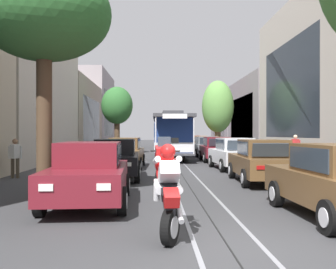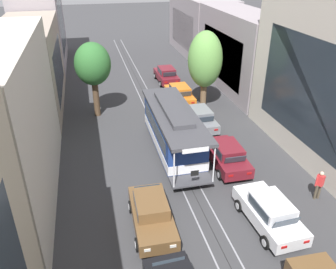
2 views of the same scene
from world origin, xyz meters
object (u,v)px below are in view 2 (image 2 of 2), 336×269
object	(u,v)px
parked_car_white_mid_right	(270,212)
parked_car_orange_sixth_right	(180,94)
parked_car_maroon_fourth_right	(227,155)
street_tree_kerb_left_second	(93,65)
cable_car_trolley	(173,129)
street_tree_kerb_right_second	(205,60)
parked_car_grey_fifth_right	(199,118)
pedestrian_on_left_pavement	(319,184)
parked_car_maroon_far_right	(166,75)
parked_car_brown_mid_left	(152,213)

from	to	relation	value
parked_car_white_mid_right	parked_car_orange_sixth_right	xyz separation A→B (m)	(-0.04, 16.33, 0.00)
parked_car_maroon_fourth_right	street_tree_kerb_left_second	world-z (taller)	street_tree_kerb_left_second
cable_car_trolley	street_tree_kerb_right_second	bearing A→B (deg)	56.86
parked_car_grey_fifth_right	pedestrian_on_left_pavement	distance (m)	10.44
parked_car_grey_fifth_right	parked_car_maroon_far_right	xyz separation A→B (m)	(0.00, 10.84, 0.00)
parked_car_white_mid_right	parked_car_brown_mid_left	bearing A→B (deg)	167.39
pedestrian_on_left_pavement	parked_car_maroon_far_right	bearing A→B (deg)	99.67
parked_car_orange_sixth_right	parked_car_maroon_far_right	distance (m)	5.61
cable_car_trolley	street_tree_kerb_left_second	bearing A→B (deg)	122.44
parked_car_maroon_fourth_right	cable_car_trolley	world-z (taller)	cable_car_trolley
parked_car_white_mid_right	parked_car_orange_sixth_right	world-z (taller)	same
street_tree_kerb_left_second	cable_car_trolley	size ratio (longest dim) A/B	0.66
parked_car_brown_mid_left	parked_car_maroon_far_right	bearing A→B (deg)	74.81
parked_car_orange_sixth_right	pedestrian_on_left_pavement	size ratio (longest dim) A/B	2.52
parked_car_orange_sixth_right	parked_car_maroon_fourth_right	bearing A→B (deg)	-89.70
parked_car_white_mid_right	parked_car_orange_sixth_right	size ratio (longest dim) A/B	1.01
parked_car_white_mid_right	pedestrian_on_left_pavement	xyz separation A→B (m)	(3.59, 1.28, 0.19)
street_tree_kerb_left_second	pedestrian_on_left_pavement	distance (m)	18.04
street_tree_kerb_left_second	street_tree_kerb_right_second	bearing A→B (deg)	-2.87
parked_car_maroon_fourth_right	cable_car_trolley	size ratio (longest dim) A/B	0.48
parked_car_orange_sixth_right	street_tree_kerb_left_second	bearing A→B (deg)	-171.49
street_tree_kerb_right_second	pedestrian_on_left_pavement	bearing A→B (deg)	-81.79
parked_car_maroon_fourth_right	parked_car_grey_fifth_right	distance (m)	5.62
parked_car_white_mid_right	parked_car_grey_fifth_right	xyz separation A→B (m)	(0.06, 11.10, 0.00)
parked_car_maroon_fourth_right	street_tree_kerb_right_second	xyz separation A→B (m)	(1.63, 9.30, 3.36)
parked_car_brown_mid_left	parked_car_maroon_fourth_right	world-z (taller)	same
parked_car_brown_mid_left	cable_car_trolley	world-z (taller)	cable_car_trolley
parked_car_grey_fifth_right	parked_car_brown_mid_left	bearing A→B (deg)	-119.68
parked_car_grey_fifth_right	pedestrian_on_left_pavement	bearing A→B (deg)	-70.26
parked_car_white_mid_right	parked_car_maroon_fourth_right	distance (m)	5.48
parked_car_maroon_fourth_right	pedestrian_on_left_pavement	distance (m)	5.52
pedestrian_on_left_pavement	parked_car_orange_sixth_right	bearing A→B (deg)	103.57
cable_car_trolley	parked_car_maroon_far_right	bearing A→B (deg)	78.44
parked_car_brown_mid_left	parked_car_white_mid_right	xyz separation A→B (m)	(5.55, -1.24, 0.00)
street_tree_kerb_left_second	cable_car_trolley	distance (m)	8.94
parked_car_brown_mid_left	cable_car_trolley	xyz separation A→B (m)	(2.77, 6.77, 0.86)
parked_car_brown_mid_left	cable_car_trolley	size ratio (longest dim) A/B	0.48
parked_car_grey_fifth_right	parked_car_maroon_far_right	distance (m)	10.84
parked_car_orange_sixth_right	pedestrian_on_left_pavement	distance (m)	15.49
parked_car_white_mid_right	parked_car_maroon_far_right	distance (m)	21.93
parked_car_maroon_far_right	street_tree_kerb_left_second	size ratio (longest dim) A/B	0.73
parked_car_maroon_fourth_right	parked_car_orange_sixth_right	world-z (taller)	same
parked_car_maroon_fourth_right	parked_car_orange_sixth_right	distance (m)	10.85
parked_car_maroon_fourth_right	parked_car_grey_fifth_right	size ratio (longest dim) A/B	1.00
parked_car_brown_mid_left	parked_car_orange_sixth_right	xyz separation A→B (m)	(5.51, 15.09, 0.00)
parked_car_maroon_far_right	pedestrian_on_left_pavement	distance (m)	20.96
cable_car_trolley	parked_car_brown_mid_left	bearing A→B (deg)	-112.27
street_tree_kerb_right_second	cable_car_trolley	bearing A→B (deg)	-123.14
parked_car_white_mid_right	street_tree_kerb_left_second	size ratio (longest dim) A/B	0.74
parked_car_orange_sixth_right	parked_car_brown_mid_left	bearing A→B (deg)	-110.06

